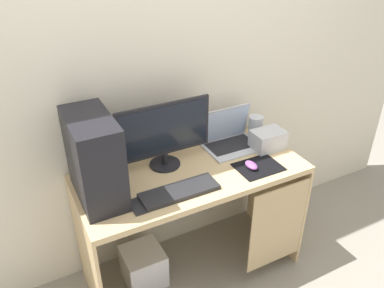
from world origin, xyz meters
TOP-DOWN VIEW (x-y plane):
  - ground_plane at (0.00, 0.00)m, footprint 8.00×8.00m
  - wall_back at (0.00, 0.33)m, footprint 4.00×0.05m
  - desk at (0.02, -0.01)m, footprint 1.31×0.58m
  - pc_tower at (-0.53, 0.03)m, footprint 0.21×0.41m
  - monitor at (-0.11, 0.12)m, footprint 0.55×0.18m
  - laptop at (0.35, 0.15)m, footprint 0.34×0.25m
  - speaker at (0.56, 0.17)m, footprint 0.09×0.09m
  - projector at (0.54, 0.01)m, footprint 0.20×0.14m
  - keyboard at (-0.15, -0.15)m, footprint 0.42×0.14m
  - mousepad at (0.36, -0.14)m, footprint 0.26×0.20m
  - mouse_left at (0.31, -0.13)m, footprint 0.06×0.10m
  - cell_phone at (-0.38, -0.16)m, footprint 0.07×0.13m
  - subwoofer at (-0.32, 0.05)m, footprint 0.24×0.24m

SIDE VIEW (x-z plane):
  - ground_plane at x=0.00m, z-range 0.00..0.00m
  - subwoofer at x=-0.32m, z-range 0.00..0.24m
  - desk at x=0.02m, z-range 0.22..0.99m
  - mousepad at x=0.36m, z-range 0.77..0.78m
  - cell_phone at x=-0.38m, z-range 0.77..0.78m
  - keyboard at x=-0.15m, z-range 0.77..0.79m
  - mouse_left at x=0.31m, z-range 0.78..0.81m
  - laptop at x=0.35m, z-range 0.70..0.94m
  - projector at x=0.54m, z-range 0.77..0.89m
  - speaker at x=0.56m, z-range 0.77..0.91m
  - monitor at x=-0.11m, z-range 0.78..1.18m
  - pc_tower at x=-0.53m, z-range 0.77..1.22m
  - wall_back at x=0.00m, z-range 0.00..2.60m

